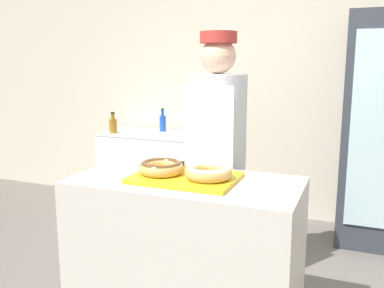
# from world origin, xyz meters

# --- Properties ---
(wall_back) EXTENTS (8.00, 0.06, 2.70)m
(wall_back) POSITION_xyz_m (0.00, 2.13, 1.35)
(wall_back) COLOR beige
(wall_back) RESTS_ON ground_plane
(display_counter) EXTENTS (1.25, 0.62, 0.91)m
(display_counter) POSITION_xyz_m (0.00, 0.00, 0.45)
(display_counter) COLOR beige
(display_counter) RESTS_ON ground_plane
(serving_tray) EXTENTS (0.56, 0.41, 0.02)m
(serving_tray) POSITION_xyz_m (0.00, 0.00, 0.92)
(serving_tray) COLOR yellow
(serving_tray) RESTS_ON display_counter
(donut_chocolate_glaze) EXTENTS (0.25, 0.25, 0.07)m
(donut_chocolate_glaze) POSITION_xyz_m (-0.14, -0.01, 0.97)
(donut_chocolate_glaze) COLOR tan
(donut_chocolate_glaze) RESTS_ON serving_tray
(donut_light_glaze) EXTENTS (0.25, 0.25, 0.07)m
(donut_light_glaze) POSITION_xyz_m (0.14, -0.01, 0.97)
(donut_light_glaze) COLOR tan
(donut_light_glaze) RESTS_ON serving_tray
(brownie_back_left) EXTENTS (0.07, 0.07, 0.03)m
(brownie_back_left) POSITION_xyz_m (-0.12, 0.14, 0.95)
(brownie_back_left) COLOR black
(brownie_back_left) RESTS_ON serving_tray
(brownie_back_right) EXTENTS (0.07, 0.07, 0.03)m
(brownie_back_right) POSITION_xyz_m (0.12, 0.14, 0.95)
(brownie_back_right) COLOR black
(brownie_back_right) RESTS_ON serving_tray
(baker_person) EXTENTS (0.38, 0.38, 1.73)m
(baker_person) POSITION_xyz_m (-0.01, 0.56, 0.91)
(baker_person) COLOR #4C4C51
(baker_person) RESTS_ON ground_plane
(chest_freezer) EXTENTS (0.98, 0.57, 0.82)m
(chest_freezer) POSITION_xyz_m (-1.13, 1.78, 0.42)
(chest_freezer) COLOR white
(chest_freezer) RESTS_ON ground_plane
(bottle_amber) EXTENTS (0.08, 0.08, 0.21)m
(bottle_amber) POSITION_xyz_m (-1.47, 1.62, 0.91)
(bottle_amber) COLOR #99661E
(bottle_amber) RESTS_ON chest_freezer
(bottle_blue) EXTENTS (0.07, 0.07, 0.24)m
(bottle_blue) POSITION_xyz_m (-1.05, 1.90, 0.92)
(bottle_blue) COLOR #1E4CB2
(bottle_blue) RESTS_ON chest_freezer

